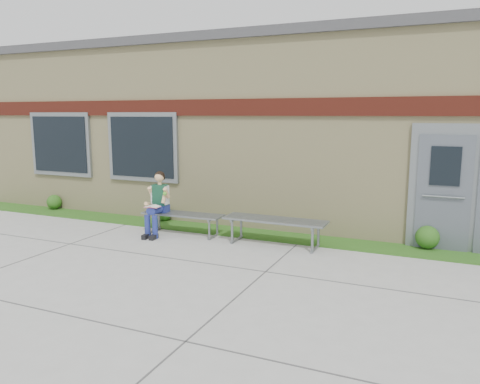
% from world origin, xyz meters
% --- Properties ---
extents(ground, '(80.00, 80.00, 0.00)m').
position_xyz_m(ground, '(0.00, 0.00, 0.00)').
color(ground, '#9E9E99').
rests_on(ground, ground).
extents(grass_strip, '(16.00, 0.80, 0.02)m').
position_xyz_m(grass_strip, '(0.00, 2.60, 0.01)').
color(grass_strip, '#274B14').
rests_on(grass_strip, ground).
extents(school_building, '(16.20, 6.22, 4.20)m').
position_xyz_m(school_building, '(-0.00, 5.99, 2.10)').
color(school_building, beige).
rests_on(school_building, ground).
extents(bench_left, '(1.73, 0.54, 0.45)m').
position_xyz_m(bench_left, '(-1.38, 2.00, 0.34)').
color(bench_left, slate).
rests_on(bench_left, ground).
extents(bench_right, '(1.97, 0.55, 0.51)m').
position_xyz_m(bench_right, '(0.62, 2.00, 0.39)').
color(bench_right, slate).
rests_on(bench_right, ground).
extents(girl, '(0.48, 0.79, 1.30)m').
position_xyz_m(girl, '(-1.86, 1.80, 0.68)').
color(girl, navy).
rests_on(girl, ground).
extents(shrub_west, '(0.37, 0.37, 0.37)m').
position_xyz_m(shrub_west, '(-5.74, 2.85, 0.21)').
color(shrub_west, '#274B14').
rests_on(shrub_west, grass_strip).
extents(shrub_mid, '(0.34, 0.34, 0.34)m').
position_xyz_m(shrub_mid, '(-2.38, 2.85, 0.19)').
color(shrub_mid, '#274B14').
rests_on(shrub_mid, grass_strip).
extents(shrub_east, '(0.43, 0.43, 0.43)m').
position_xyz_m(shrub_east, '(3.28, 2.85, 0.23)').
color(shrub_east, '#274B14').
rests_on(shrub_east, grass_strip).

